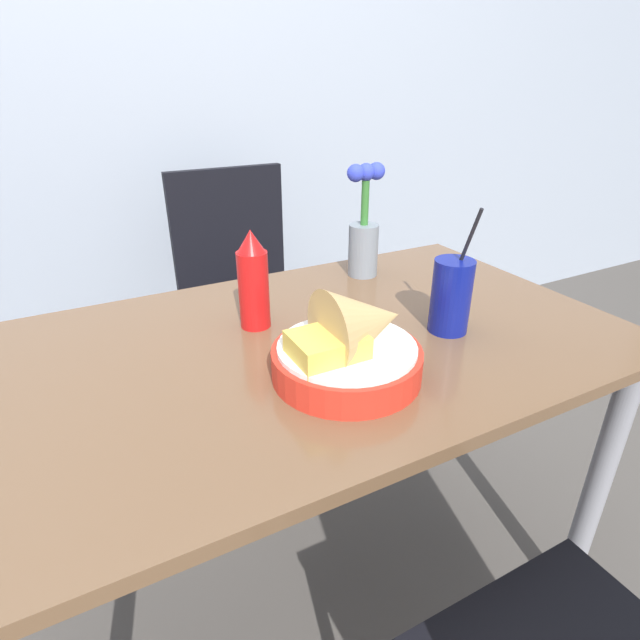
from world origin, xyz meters
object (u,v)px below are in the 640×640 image
(chair_far_window, at_px, (240,279))
(flower_vase, at_px, (364,232))
(ketchup_bottle, at_px, (253,281))
(drink_cup, at_px, (451,298))
(food_basket, at_px, (352,345))

(chair_far_window, bearing_deg, flower_vase, -76.51)
(ketchup_bottle, relative_size, drink_cup, 0.80)
(drink_cup, bearing_deg, food_basket, -168.21)
(food_basket, xyz_separation_m, flower_vase, (0.27, 0.39, 0.05))
(flower_vase, bearing_deg, ketchup_bottle, -157.07)
(chair_far_window, distance_m, drink_cup, 0.95)
(flower_vase, bearing_deg, food_basket, -124.35)
(ketchup_bottle, distance_m, flower_vase, 0.37)
(chair_far_window, height_order, food_basket, chair_far_window)
(food_basket, relative_size, drink_cup, 1.00)
(food_basket, height_order, flower_vase, flower_vase)
(ketchup_bottle, xyz_separation_m, flower_vase, (0.34, 0.15, 0.01))
(drink_cup, height_order, flower_vase, flower_vase)
(food_basket, relative_size, ketchup_bottle, 1.26)
(drink_cup, bearing_deg, ketchup_bottle, 149.29)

